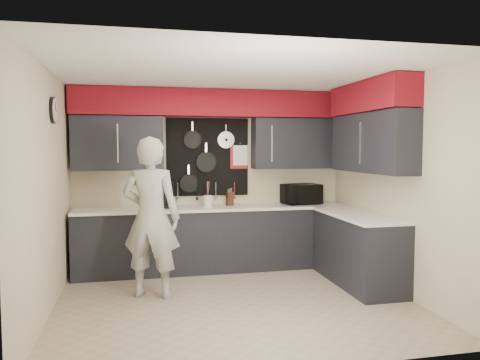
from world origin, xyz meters
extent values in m
plane|color=tan|center=(0.00, 0.00, 0.00)|extent=(4.00, 4.00, 0.00)
cube|color=beige|center=(0.00, 1.75, 1.30)|extent=(4.00, 0.01, 2.60)
cube|color=black|center=(-1.33, 1.59, 1.83)|extent=(1.24, 0.32, 0.75)
cube|color=black|center=(1.28, 1.59, 1.83)|extent=(1.34, 0.32, 0.75)
cube|color=maroon|center=(0.00, 1.57, 2.40)|extent=(3.94, 0.36, 0.38)
cube|color=black|center=(-0.05, 1.74, 1.62)|extent=(1.22, 0.03, 1.15)
cylinder|color=black|center=(-0.28, 1.70, 1.88)|extent=(0.26, 0.04, 0.26)
cylinder|color=black|center=(-0.08, 1.70, 1.55)|extent=(0.30, 0.04, 0.30)
cylinder|color=black|center=(-0.34, 1.70, 1.24)|extent=(0.27, 0.04, 0.27)
cylinder|color=silver|center=(0.22, 1.70, 1.88)|extent=(0.25, 0.02, 0.25)
cube|color=#B80E24|center=(0.42, 1.72, 1.62)|extent=(0.26, 0.01, 0.34)
cube|color=white|center=(0.44, 1.70, 1.65)|extent=(0.22, 0.01, 0.30)
cylinder|color=silver|center=(-0.50, 1.71, 1.13)|extent=(0.01, 0.01, 0.20)
cylinder|color=silver|center=(-0.22, 1.71, 1.13)|extent=(0.01, 0.01, 0.20)
cylinder|color=silver|center=(0.07, 1.71, 1.13)|extent=(0.01, 0.01, 0.20)
cylinder|color=silver|center=(0.35, 1.71, 1.13)|extent=(0.01, 0.01, 0.20)
cube|color=beige|center=(2.00, 0.00, 1.30)|extent=(0.01, 3.50, 2.60)
cube|color=black|center=(1.84, 0.30, 1.83)|extent=(0.32, 1.70, 0.75)
cube|color=maroon|center=(1.82, 0.30, 2.40)|extent=(0.36, 1.70, 0.38)
cube|color=beige|center=(-2.00, 0.00, 1.30)|extent=(0.01, 3.50, 2.60)
cylinder|color=black|center=(-1.98, 0.40, 2.18)|extent=(0.04, 0.30, 0.30)
cylinder|color=white|center=(-1.96, 0.40, 2.18)|extent=(0.01, 0.26, 0.26)
cube|color=black|center=(0.00, 1.45, 0.44)|extent=(3.90, 0.60, 0.88)
cube|color=white|center=(0.00, 1.44, 0.90)|extent=(3.90, 0.63, 0.04)
cube|color=black|center=(1.70, 0.35, 0.44)|extent=(0.60, 1.60, 0.88)
cube|color=white|center=(1.69, 0.35, 0.90)|extent=(0.63, 1.60, 0.04)
cube|color=black|center=(0.00, 1.19, 0.05)|extent=(3.90, 0.06, 0.10)
imported|color=black|center=(1.32, 1.46, 1.07)|extent=(0.59, 0.44, 0.30)
cube|color=#331710|center=(0.24, 1.50, 1.02)|extent=(0.11, 0.11, 0.20)
cylinder|color=silver|center=(-0.10, 1.41, 1.00)|extent=(0.13, 0.13, 0.17)
cube|color=black|center=(-0.67, 1.46, 0.94)|extent=(0.27, 0.29, 0.03)
cube|color=black|center=(-0.67, 1.54, 1.11)|extent=(0.21, 0.13, 0.33)
cube|color=black|center=(-0.67, 1.46, 1.25)|extent=(0.27, 0.29, 0.07)
cylinder|color=black|center=(-0.67, 1.43, 1.03)|extent=(0.12, 0.12, 0.15)
imported|color=#A6A6A4|center=(-0.92, 0.39, 0.95)|extent=(0.81, 0.66, 1.89)
camera|label=1|loc=(-1.08, -5.15, 1.77)|focal=35.00mm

